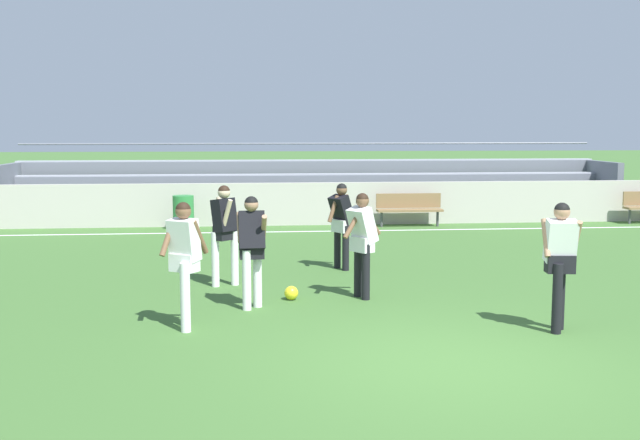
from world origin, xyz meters
TOP-DOWN VIEW (x-y plane):
  - ground_plane at (0.00, 0.00)m, footprint 160.00×160.00m
  - field_line_sideline at (0.00, 11.15)m, footprint 44.00×0.12m
  - sideline_wall at (0.00, 12.48)m, footprint 48.00×0.16m
  - bleacher_stand at (-0.13, 14.77)m, footprint 18.50×2.67m
  - bench_centre_sideline at (2.16, 11.92)m, footprint 1.80×0.40m
  - trash_bin at (-3.94, 11.69)m, footprint 0.55×0.55m
  - player_dark_deep_cover at (-2.64, 4.54)m, footprint 0.48×0.64m
  - player_dark_overlapping at (-2.19, 2.88)m, footprint 0.45×0.56m
  - player_white_trailing_run at (-0.46, 3.40)m, footprint 0.68×0.53m
  - player_white_challenging at (-3.09, 1.82)m, footprint 0.66×0.46m
  - player_dark_on_ball at (-0.47, 5.85)m, footprint 0.60×0.53m
  - player_white_dropping_back at (1.84, 1.22)m, footprint 0.49×0.40m
  - soccer_ball at (-1.58, 3.38)m, footprint 0.22×0.22m

SIDE VIEW (x-z plane):
  - ground_plane at x=0.00m, z-range 0.00..0.00m
  - field_line_sideline at x=0.00m, z-range 0.00..0.01m
  - soccer_ball at x=-1.58m, z-range 0.00..0.22m
  - trash_bin at x=-3.94m, z-range 0.00..0.92m
  - bench_centre_sideline at x=2.16m, z-range 0.10..1.00m
  - sideline_wall at x=0.00m, z-range 0.00..1.18m
  - bleacher_stand at x=-0.13m, z-range -0.19..2.03m
  - player_dark_on_ball at x=-0.47m, z-range 0.15..1.80m
  - player_white_trailing_run at x=-0.46m, z-range 0.16..1.83m
  - player_dark_overlapping at x=-2.19m, z-range 0.16..1.85m
  - player_white_challenging at x=-3.09m, z-range 0.17..1.88m
  - player_white_dropping_back at x=1.84m, z-range 0.17..1.89m
  - player_dark_deep_cover at x=-2.64m, z-range 0.17..1.89m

